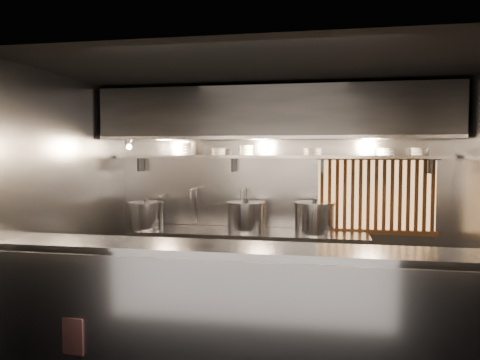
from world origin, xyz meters
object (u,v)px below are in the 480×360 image
(heat_lamp, at_px, (128,142))
(stock_pot_left, at_px, (146,215))
(pendant_bulb, at_px, (268,151))
(stock_pot_mid, at_px, (246,216))
(stock_pot_right, at_px, (314,218))

(heat_lamp, bearing_deg, stock_pot_left, 58.62)
(heat_lamp, relative_size, pendant_bulb, 1.87)
(pendant_bulb, relative_size, stock_pot_mid, 0.33)
(pendant_bulb, height_order, stock_pot_right, pendant_bulb)
(stock_pot_left, xyz_separation_m, stock_pot_right, (2.26, 0.01, 0.02))
(heat_lamp, xyz_separation_m, stock_pot_right, (2.41, 0.26, -0.96))
(heat_lamp, xyz_separation_m, stock_pot_mid, (1.52, 0.32, -0.97))
(stock_pot_mid, bearing_deg, heat_lamp, -168.19)
(stock_pot_right, bearing_deg, heat_lamp, -173.94)
(stock_pot_mid, bearing_deg, stock_pot_right, -3.90)
(stock_pot_mid, xyz_separation_m, stock_pot_right, (0.90, -0.06, 0.01))
(heat_lamp, xyz_separation_m, pendant_bulb, (1.80, 0.35, -0.11))
(stock_pot_left, distance_m, stock_pot_mid, 1.37)
(stock_pot_left, bearing_deg, heat_lamp, -121.38)
(heat_lamp, relative_size, stock_pot_right, 0.55)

